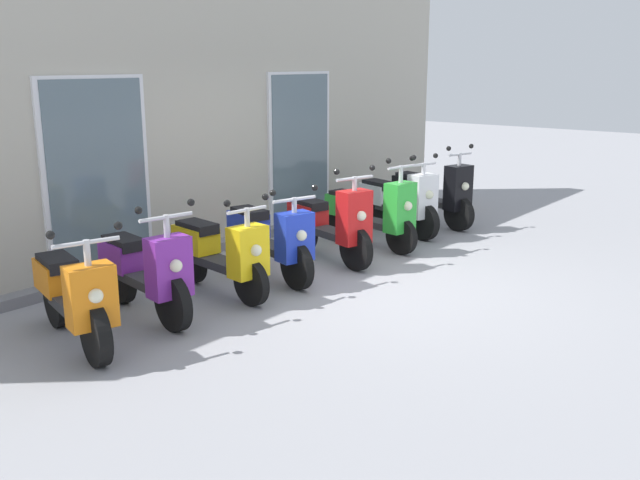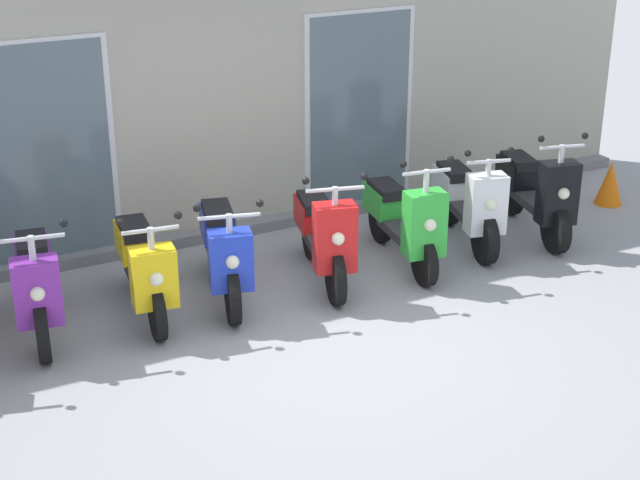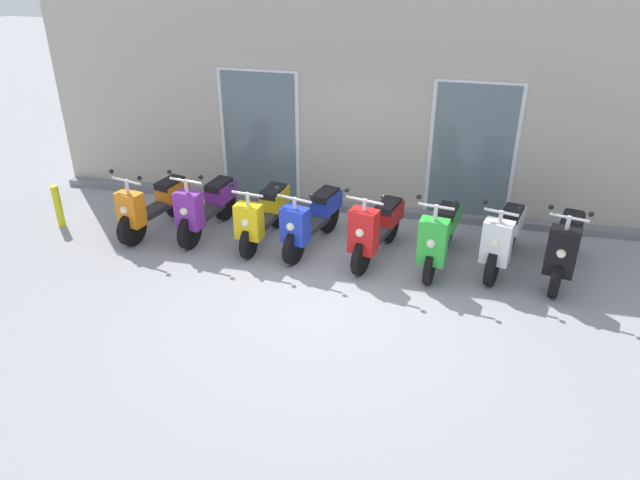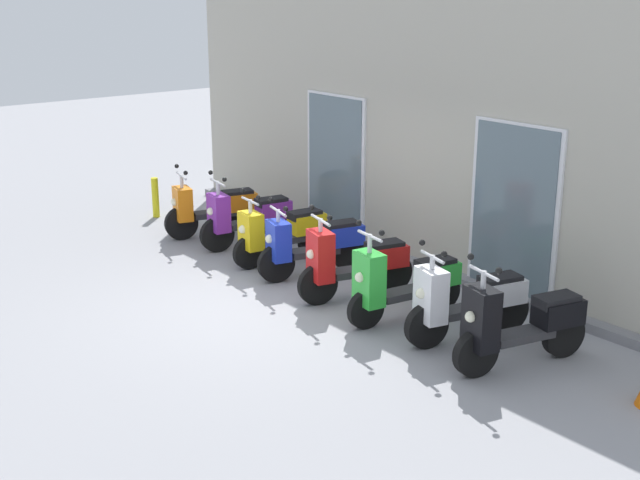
# 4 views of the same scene
# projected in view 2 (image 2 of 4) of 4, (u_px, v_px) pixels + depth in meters

# --- Properties ---
(ground_plane) EXTENTS (40.00, 40.00, 0.00)m
(ground_plane) POSITION_uv_depth(u_px,v_px,m) (328.00, 335.00, 8.47)
(ground_plane) COLOR #939399
(storefront_facade) EXTENTS (10.88, 0.50, 3.91)m
(storefront_facade) POSITION_uv_depth(u_px,v_px,m) (205.00, 60.00, 9.98)
(storefront_facade) COLOR #B2AD9E
(storefront_facade) RESTS_ON ground_plane
(scooter_purple) EXTENTS (0.64, 1.60, 1.21)m
(scooter_purple) POSITION_uv_depth(u_px,v_px,m) (36.00, 283.00, 8.34)
(scooter_purple) COLOR black
(scooter_purple) RESTS_ON ground_plane
(scooter_yellow) EXTENTS (0.57, 1.55, 1.13)m
(scooter_yellow) POSITION_uv_depth(u_px,v_px,m) (144.00, 266.00, 8.69)
(scooter_yellow) COLOR black
(scooter_yellow) RESTS_ON ground_plane
(scooter_blue) EXTENTS (0.76, 1.62, 1.14)m
(scooter_blue) POSITION_uv_depth(u_px,v_px,m) (224.00, 250.00, 9.00)
(scooter_blue) COLOR black
(scooter_blue) RESTS_ON ground_plane
(scooter_red) EXTENTS (0.75, 1.60, 1.25)m
(scooter_red) POSITION_uv_depth(u_px,v_px,m) (323.00, 234.00, 9.32)
(scooter_red) COLOR black
(scooter_red) RESTS_ON ground_plane
(scooter_green) EXTENTS (0.62, 1.62, 1.28)m
(scooter_green) POSITION_uv_depth(u_px,v_px,m) (404.00, 219.00, 9.70)
(scooter_green) COLOR black
(scooter_green) RESTS_ON ground_plane
(scooter_white) EXTENTS (0.71, 1.60, 1.20)m
(scooter_white) POSITION_uv_depth(u_px,v_px,m) (468.00, 202.00, 10.20)
(scooter_white) COLOR black
(scooter_white) RESTS_ON ground_plane
(scooter_black) EXTENTS (0.73, 1.64, 1.27)m
(scooter_black) POSITION_uv_depth(u_px,v_px,m) (536.00, 191.00, 10.45)
(scooter_black) COLOR black
(scooter_black) RESTS_ON ground_plane
(traffic_cone) EXTENTS (0.32, 0.32, 0.52)m
(traffic_cone) POSITION_uv_depth(u_px,v_px,m) (610.00, 183.00, 11.38)
(traffic_cone) COLOR orange
(traffic_cone) RESTS_ON ground_plane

